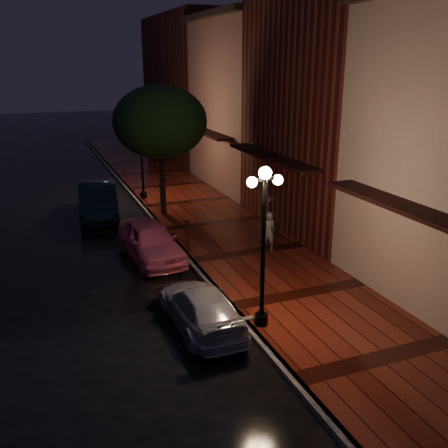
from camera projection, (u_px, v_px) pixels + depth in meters
name	position (u px, v px, depth m)	size (l,w,h in m)	color
ground	(191.00, 264.00, 17.76)	(120.00, 120.00, 0.00)	black
sidewalk	(249.00, 254.00, 18.52)	(4.50, 60.00, 0.15)	#41120B
curb	(191.00, 262.00, 17.74)	(0.25, 60.00, 0.15)	#595451
storefront_mid	(337.00, 97.00, 20.26)	(5.00, 8.00, 11.00)	#511914
storefront_far	(254.00, 106.00, 27.64)	(5.00, 8.00, 9.00)	#8C5951
storefront_extra	(196.00, 88.00, 36.32)	(5.00, 12.00, 10.00)	#511914
streetlamp_near	(264.00, 239.00, 12.65)	(0.96, 0.36, 4.31)	black
streetlamp_far	(141.00, 151.00, 25.02)	(0.96, 0.36, 4.31)	black
street_tree	(160.00, 124.00, 21.94)	(4.16, 4.16, 5.80)	black
pink_car	(151.00, 241.00, 18.05)	(1.65, 4.09, 1.39)	#EB618A
navy_car	(98.00, 200.00, 22.98)	(1.66, 4.76, 1.57)	black
silver_car	(201.00, 307.00, 13.46)	(1.57, 3.87, 1.12)	#AFAEB6
woman_with_umbrella	(269.00, 215.00, 18.22)	(0.87, 0.89, 2.10)	silver
parking_meter	(188.00, 233.00, 18.29)	(0.14, 0.12, 1.24)	black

